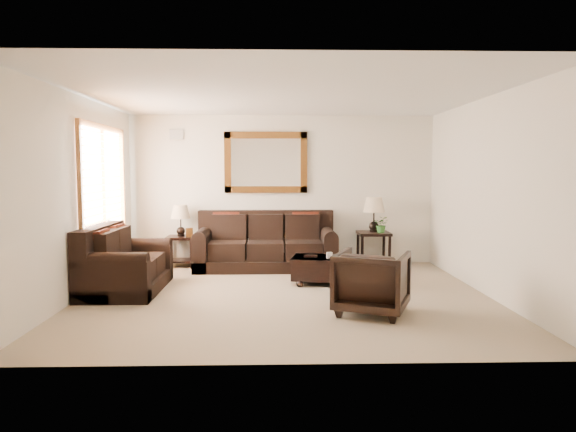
{
  "coord_description": "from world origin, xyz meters",
  "views": [
    {
      "loc": [
        -0.15,
        -6.87,
        1.69
      ],
      "look_at": [
        0.06,
        0.6,
        1.04
      ],
      "focal_mm": 32.0,
      "sensor_mm": 36.0,
      "label": 1
    }
  ],
  "objects_px": {
    "coffee_table": "(332,267)",
    "end_table_left": "(181,227)",
    "sofa": "(266,248)",
    "loveseat": "(123,267)",
    "end_table_right": "(374,221)",
    "armchair": "(372,279)"
  },
  "relations": [
    {
      "from": "loveseat",
      "to": "armchair",
      "type": "relative_size",
      "value": 2.0
    },
    {
      "from": "end_table_left",
      "to": "armchair",
      "type": "height_order",
      "value": "end_table_left"
    },
    {
      "from": "sofa",
      "to": "armchair",
      "type": "distance_m",
      "value": 3.19
    },
    {
      "from": "armchair",
      "to": "loveseat",
      "type": "bearing_deg",
      "value": 2.45
    },
    {
      "from": "loveseat",
      "to": "armchair",
      "type": "distance_m",
      "value": 3.55
    },
    {
      "from": "loveseat",
      "to": "end_table_left",
      "type": "height_order",
      "value": "end_table_left"
    },
    {
      "from": "sofa",
      "to": "end_table_left",
      "type": "distance_m",
      "value": 1.56
    },
    {
      "from": "end_table_right",
      "to": "armchair",
      "type": "distance_m",
      "value": 3.15
    },
    {
      "from": "armchair",
      "to": "coffee_table",
      "type": "bearing_deg",
      "value": -56.43
    },
    {
      "from": "sofa",
      "to": "coffee_table",
      "type": "xyz_separation_m",
      "value": [
        1.01,
        -1.28,
        -0.11
      ]
    },
    {
      "from": "loveseat",
      "to": "end_table_right",
      "type": "height_order",
      "value": "end_table_right"
    },
    {
      "from": "sofa",
      "to": "loveseat",
      "type": "relative_size",
      "value": 1.47
    },
    {
      "from": "end_table_right",
      "to": "coffee_table",
      "type": "xyz_separation_m",
      "value": [
        -0.91,
        -1.44,
        -0.55
      ]
    },
    {
      "from": "sofa",
      "to": "end_table_right",
      "type": "height_order",
      "value": "end_table_right"
    },
    {
      "from": "end_table_left",
      "to": "coffee_table",
      "type": "height_order",
      "value": "end_table_left"
    },
    {
      "from": "loveseat",
      "to": "end_table_left",
      "type": "relative_size",
      "value": 1.5
    },
    {
      "from": "end_table_right",
      "to": "coffee_table",
      "type": "bearing_deg",
      "value": -122.35
    },
    {
      "from": "coffee_table",
      "to": "loveseat",
      "type": "bearing_deg",
      "value": -162.52
    },
    {
      "from": "end_table_right",
      "to": "sofa",
      "type": "bearing_deg",
      "value": -175.39
    },
    {
      "from": "coffee_table",
      "to": "end_table_left",
      "type": "bearing_deg",
      "value": 160.23
    },
    {
      "from": "coffee_table",
      "to": "armchair",
      "type": "bearing_deg",
      "value": -69.14
    },
    {
      "from": "coffee_table",
      "to": "sofa",
      "type": "bearing_deg",
      "value": 138.75
    }
  ]
}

